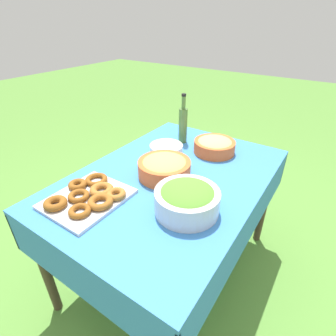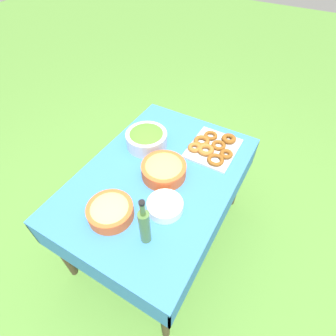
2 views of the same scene
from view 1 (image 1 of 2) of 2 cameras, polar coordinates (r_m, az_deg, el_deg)
ground_plane at (r=1.94m, az=0.51°, el=-20.94°), size 14.00×14.00×0.00m
picnic_table at (r=1.49m, az=0.63°, el=-4.90°), size 1.34×0.93×0.76m
salad_bowl at (r=1.15m, az=4.16°, el=-6.73°), size 0.29×0.29×0.13m
pasta_bowl at (r=1.68m, az=10.08°, el=4.89°), size 0.26×0.26×0.10m
donut_platter at (r=1.30m, az=-16.89°, el=-5.90°), size 0.38×0.33×0.05m
plate_stack at (r=1.64m, az=-0.38°, el=4.07°), size 0.21×0.21×0.06m
olive_oil_bottle at (r=1.77m, az=3.28°, el=9.56°), size 0.06×0.06×0.33m
fruit_bowl at (r=1.40m, az=-0.80°, el=0.25°), size 0.28×0.28×0.11m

